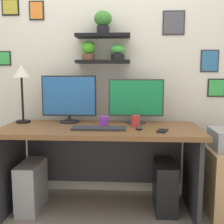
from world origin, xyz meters
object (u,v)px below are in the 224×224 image
Objects in this scene: desk at (101,149)px; computer_mouse at (139,128)px; desk_lamp at (21,78)px; cell_phone at (162,131)px; keyboard at (98,128)px; monitor_right at (136,100)px; coffee_mug at (104,121)px; computer_tower_right at (165,186)px; pen_cup at (136,121)px; monitor_left at (69,98)px; computer_tower_left at (32,186)px.

desk is 18.97× the size of computer_mouse.
cell_phone is (1.26, -0.32, -0.41)m from desk_lamp.
cell_phone is at bearing -4.21° from keyboard.
computer_mouse is at bearing -86.22° from monitor_right.
desk_lamp reaches higher than computer_mouse.
cell_phone is at bearing -18.26° from computer_mouse.
computer_mouse is at bearing -20.63° from coffee_mug.
coffee_mug is (0.77, -0.15, -0.37)m from desk_lamp.
keyboard is 4.89× the size of computer_mouse.
computer_tower_right is (0.24, 0.13, -0.55)m from computer_mouse.
computer_mouse is 0.17× the size of desk_lamp.
monitor_right is 0.95× the size of desk_lamp.
coffee_mug is at bearing 77.14° from keyboard.
desk is at bearing 89.39° from keyboard.
cell_phone reaches higher than desk.
coffee_mug is 0.79m from computer_tower_right.
coffee_mug is (0.03, -0.03, 0.25)m from desk.
keyboard is at bearing -90.61° from desk.
keyboard is 4.40× the size of pen_cup.
monitor_left is at bearing 174.62° from cell_phone.
desk_lamp reaches higher than monitor_right.
computer_tower_right is at bearing -1.26° from desk.
keyboard is 3.14× the size of cell_phone.
monitor_right is 0.25m from pen_cup.
computer_tower_right is (0.06, 0.19, -0.54)m from cell_phone.
keyboard is at bearing -155.38° from pen_cup.
monitor_left reaches higher than pen_cup.
computer_tower_left is at bearing 176.07° from computer_mouse.
monitor_left reaches higher than coffee_mug.
desk is 0.59m from cell_phone.
desk_lamp reaches higher than cell_phone.
monitor_right is 0.47m from cell_phone.
computer_tower_left is at bearing -176.66° from pen_cup.
computer_mouse is at bearing -3.93° from computer_tower_left.
monitor_left reaches higher than computer_tower_right.
monitor_right is at bearing 14.46° from computer_tower_left.
desk_lamp is (-0.74, 0.29, 0.41)m from keyboard.
coffee_mug is 0.21× the size of computer_tower_right.
desk_lamp is (-1.05, -0.04, 0.21)m from monitor_right.
desk is 17.07× the size of pen_cup.
monitor_right is at bearing 2.17° from desk_lamp.
cell_phone reaches higher than computer_tower_left.
pen_cup reaches higher than cell_phone.
monitor_right is 5.60× the size of computer_mouse.
monitor_right is (0.62, -0.00, -0.01)m from monitor_left.
desk is 0.70m from computer_tower_left.
coffee_mug reaches higher than computer_mouse.
monitor_right reaches higher than coffee_mug.
desk_lamp is 1.63m from computer_tower_right.
cell_phone is at bearing -23.80° from monitor_left.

